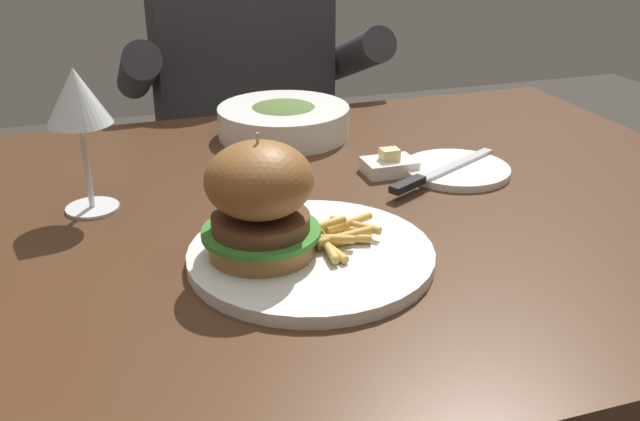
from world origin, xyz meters
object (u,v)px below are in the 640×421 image
(wine_glass, at_px, (77,102))
(bread_plate, at_px, (456,170))
(diner_person, at_px, (245,153))
(soup_bowl, at_px, (284,120))
(butter_dish, at_px, (389,165))
(main_plate, at_px, (311,255))
(burger_sandwich, at_px, (260,200))
(table_knife, at_px, (436,173))

(wine_glass, height_order, bread_plate, wine_glass)
(bread_plate, xyz_separation_m, diner_person, (-0.17, 0.66, -0.18))
(soup_bowl, bearing_deg, butter_dish, -65.17)
(wine_glass, xyz_separation_m, butter_dish, (0.40, -0.00, -0.13))
(butter_dish, relative_size, soup_bowl, 0.34)
(main_plate, xyz_separation_m, wine_glass, (-0.22, 0.21, 0.13))
(bread_plate, bearing_deg, burger_sandwich, -151.60)
(table_knife, bearing_deg, wine_glass, 173.20)
(diner_person, bearing_deg, soup_bowl, -92.86)
(main_plate, relative_size, table_knife, 1.29)
(butter_dish, height_order, diner_person, diner_person)
(bread_plate, distance_m, table_knife, 0.05)
(main_plate, relative_size, burger_sandwich, 1.99)
(burger_sandwich, xyz_separation_m, diner_person, (0.16, 0.83, -0.25))
(bread_plate, distance_m, butter_dish, 0.10)
(wine_glass, distance_m, diner_person, 0.77)
(main_plate, bearing_deg, soup_bowl, 78.39)
(soup_bowl, bearing_deg, table_knife, -61.49)
(bread_plate, height_order, butter_dish, butter_dish)
(soup_bowl, xyz_separation_m, diner_person, (0.02, 0.42, -0.20))
(wine_glass, relative_size, table_knife, 0.87)
(main_plate, height_order, diner_person, diner_person)
(bread_plate, xyz_separation_m, soup_bowl, (-0.19, 0.24, 0.02))
(butter_dish, bearing_deg, table_knife, -49.39)
(main_plate, xyz_separation_m, bread_plate, (0.27, 0.18, -0.00))
(burger_sandwich, bearing_deg, wine_glass, 129.21)
(table_knife, bearing_deg, main_plate, -144.83)
(soup_bowl, bearing_deg, bread_plate, -51.73)
(table_knife, bearing_deg, diner_person, 100.03)
(main_plate, height_order, burger_sandwich, burger_sandwich)
(bread_plate, xyz_separation_m, butter_dish, (-0.09, 0.03, 0.01))
(main_plate, relative_size, diner_person, 0.23)
(wine_glass, xyz_separation_m, table_knife, (0.45, -0.05, -0.12))
(butter_dish, bearing_deg, main_plate, -130.48)
(bread_plate, relative_size, butter_dish, 2.08)
(wine_glass, relative_size, butter_dish, 2.49)
(burger_sandwich, bearing_deg, table_knife, 28.46)
(burger_sandwich, xyz_separation_m, table_knife, (0.28, 0.15, -0.06))
(butter_dish, bearing_deg, burger_sandwich, -138.84)
(main_plate, height_order, bread_plate, main_plate)
(butter_dish, bearing_deg, soup_bowl, 114.83)
(bread_plate, xyz_separation_m, table_knife, (-0.05, -0.02, 0.01))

